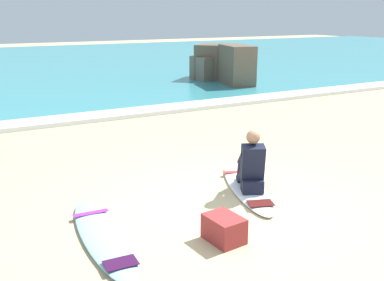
{
  "coord_description": "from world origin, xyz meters",
  "views": [
    {
      "loc": [
        -3.27,
        -4.88,
        2.68
      ],
      "look_at": [
        0.33,
        1.67,
        0.55
      ],
      "focal_mm": 41.69,
      "sensor_mm": 36.0,
      "label": 1
    }
  ],
  "objects_px": {
    "surfboard_main": "(247,187)",
    "beach_bag": "(224,229)",
    "surfboard_spare_near": "(103,236)",
    "surfer_seated": "(251,166)"
  },
  "relations": [
    {
      "from": "surfboard_main",
      "to": "beach_bag",
      "type": "distance_m",
      "value": 1.73
    },
    {
      "from": "surfboard_main",
      "to": "surfboard_spare_near",
      "type": "bearing_deg",
      "value": -169.38
    },
    {
      "from": "surfboard_main",
      "to": "beach_bag",
      "type": "bearing_deg",
      "value": -134.93
    },
    {
      "from": "surfboard_spare_near",
      "to": "beach_bag",
      "type": "height_order",
      "value": "beach_bag"
    },
    {
      "from": "surfboard_spare_near",
      "to": "beach_bag",
      "type": "xyz_separation_m",
      "value": [
        1.28,
        -0.75,
        0.12
      ]
    },
    {
      "from": "surfboard_main",
      "to": "surfboard_spare_near",
      "type": "xyz_separation_m",
      "value": [
        -2.5,
        -0.47,
        -0.0
      ]
    },
    {
      "from": "beach_bag",
      "to": "surfboard_spare_near",
      "type": "bearing_deg",
      "value": 149.59
    },
    {
      "from": "beach_bag",
      "to": "surfer_seated",
      "type": "bearing_deg",
      "value": 42.21
    },
    {
      "from": "surfboard_spare_near",
      "to": "surfer_seated",
      "type": "bearing_deg",
      "value": 7.36
    },
    {
      "from": "surfboard_main",
      "to": "surfer_seated",
      "type": "bearing_deg",
      "value": -104.32
    }
  ]
}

